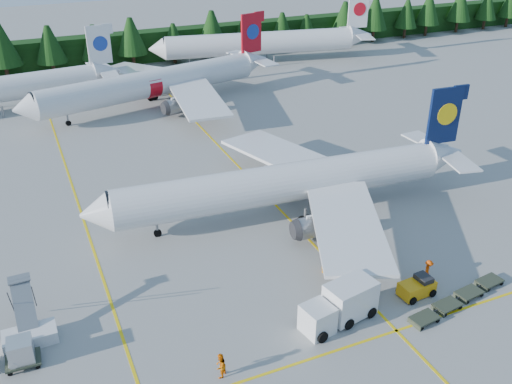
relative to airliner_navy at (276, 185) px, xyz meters
name	(u,v)px	position (x,y,z in m)	size (l,w,h in m)	color
ground	(294,306)	(-5.01, -14.26, -3.64)	(320.00, 320.00, 0.00)	#A1A19C
taxi_stripe_a	(86,227)	(-19.01, 5.74, -3.63)	(0.25, 120.00, 0.01)	yellow
taxi_stripe_b	(262,191)	(0.99, 5.74, -3.63)	(0.25, 120.00, 0.01)	yellow
taxi_stripe_cross	(330,352)	(-5.01, -20.26, -3.63)	(80.00, 0.25, 0.01)	yellow
treeline_hedge	(106,50)	(-5.01, 67.74, -0.64)	(220.00, 4.00, 6.00)	black
airliner_navy	(276,185)	(0.00, 0.00, 0.00)	(41.60, 34.13, 12.09)	silver
airliner_red	(146,85)	(-3.96, 39.29, 0.13)	(42.50, 34.57, 12.54)	silver
airliner_far_right	(254,43)	(22.22, 57.13, 0.43)	(44.25, 11.62, 12.96)	silver
airstairs	(29,332)	(-25.55, -9.73, -2.86)	(3.99, 5.42, 3.57)	silver
service_truck	(339,305)	(-2.65, -17.35, -2.08)	(6.84, 3.52, 3.15)	silver
baggage_tug	(417,287)	(5.31, -17.14, -2.83)	(3.18, 1.87, 1.64)	orange
dolly_train	(459,298)	(7.85, -19.41, -3.21)	(10.86, 3.42, 0.13)	#303627
crew_a	(325,264)	(-0.31, -11.09, -2.72)	(0.67, 0.44, 1.84)	orange
crew_b	(220,366)	(-13.40, -19.16, -2.63)	(0.98, 0.76, 2.01)	#DF6504
crew_c	(428,270)	(7.54, -15.74, -2.64)	(0.82, 0.56, 1.99)	#DC4304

